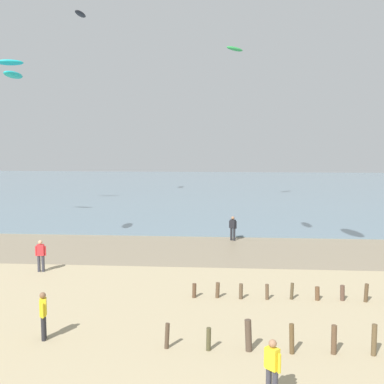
# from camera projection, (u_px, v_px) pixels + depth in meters

# --- Properties ---
(wet_sand_strip) EXTENTS (120.00, 8.47, 0.01)m
(wet_sand_strip) POSITION_uv_depth(u_px,v_px,m) (204.00, 250.00, 30.68)
(wet_sand_strip) COLOR gray
(wet_sand_strip) RESTS_ON ground
(sea) EXTENTS (160.00, 70.00, 0.10)m
(sea) POSITION_uv_depth(u_px,v_px,m) (218.00, 188.00, 69.56)
(sea) COLOR slate
(sea) RESTS_ON ground
(groyne_mid) EXTENTS (13.89, 0.31, 1.08)m
(groyne_mid) POSITION_uv_depth(u_px,v_px,m) (382.00, 342.00, 15.60)
(groyne_mid) COLOR #4B3A2B
(groyne_mid) RESTS_ON ground
(groyne_far) EXTENTS (15.36, 0.34, 0.82)m
(groyne_far) POSITION_uv_depth(u_px,v_px,m) (377.00, 294.00, 20.82)
(groyne_far) COLOR #513927
(groyne_far) RESTS_ON ground
(person_nearest_camera) EXTENTS (0.57, 0.27, 1.71)m
(person_nearest_camera) POSITION_uv_depth(u_px,v_px,m) (41.00, 255.00, 25.57)
(person_nearest_camera) COLOR #383842
(person_nearest_camera) RESTS_ON ground
(person_by_waterline) EXTENTS (0.31, 0.55, 1.71)m
(person_by_waterline) POSITION_uv_depth(u_px,v_px,m) (43.00, 314.00, 16.83)
(person_by_waterline) COLOR #232328
(person_by_waterline) RESTS_ON ground
(person_right_flank) EXTENTS (0.43, 0.43, 1.71)m
(person_right_flank) POSITION_uv_depth(u_px,v_px,m) (272.00, 368.00, 12.87)
(person_right_flank) COLOR #383842
(person_right_flank) RESTS_ON ground
(person_far_down_beach) EXTENTS (0.53, 0.35, 1.71)m
(person_far_down_beach) POSITION_uv_depth(u_px,v_px,m) (233.00, 228.00, 33.51)
(person_far_down_beach) COLOR #232328
(person_far_down_beach) RESTS_ON ground
(kite_aloft_0) EXTENTS (2.26, 2.53, 0.63)m
(kite_aloft_0) POSITION_uv_depth(u_px,v_px,m) (235.00, 49.00, 49.57)
(kite_aloft_0) COLOR green
(kite_aloft_3) EXTENTS (2.79, 1.55, 0.72)m
(kite_aloft_3) POSITION_uv_depth(u_px,v_px,m) (9.00, 62.00, 46.44)
(kite_aloft_3) COLOR #19B2B7
(kite_aloft_6) EXTENTS (0.91, 2.39, 0.41)m
(kite_aloft_6) POSITION_uv_depth(u_px,v_px,m) (13.00, 75.00, 28.82)
(kite_aloft_6) COLOR #19B2B7
(kite_aloft_7) EXTENTS (0.95, 2.74, 0.55)m
(kite_aloft_7) POSITION_uv_depth(u_px,v_px,m) (80.00, 14.00, 51.70)
(kite_aloft_7) COLOR black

